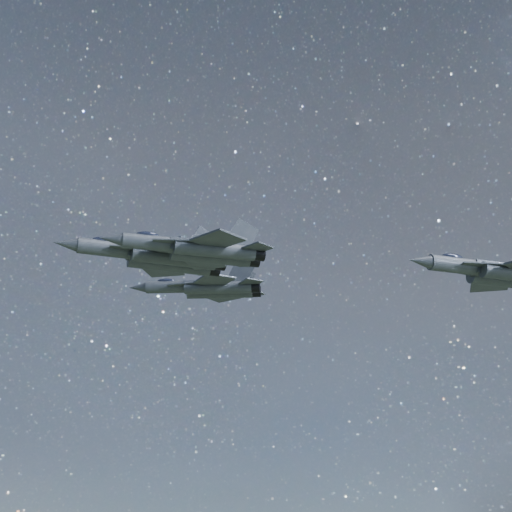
{
  "coord_description": "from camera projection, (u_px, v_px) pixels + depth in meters",
  "views": [
    {
      "loc": [
        -4.82,
        -71.92,
        134.05
      ],
      "look_at": [
        -0.28,
        -2.79,
        159.11
      ],
      "focal_mm": 50.0,
      "sensor_mm": 36.0,
      "label": 1
    }
  ],
  "objects": [
    {
      "name": "jet_slot",
      "position": [
        500.0,
        273.0,
        70.81
      ],
      "size": [
        17.92,
        12.17,
        4.5
      ],
      "rotation": [
        0.0,
        0.0,
        0.26
      ],
      "color": "#333940"
    },
    {
      "name": "jet_left",
      "position": [
        208.0,
        288.0,
        89.72
      ],
      "size": [
        17.61,
        12.29,
        4.43
      ],
      "rotation": [
        0.0,
        0.0,
        -0.13
      ],
      "color": "#333940"
    },
    {
      "name": "jet_right",
      "position": [
        200.0,
        249.0,
        64.43
      ],
      "size": [
        15.59,
        10.7,
        3.91
      ],
      "rotation": [
        0.0,
        0.0,
        0.21
      ],
      "color": "#333940"
    },
    {
      "name": "jet_lead",
      "position": [
        158.0,
        257.0,
        68.72
      ],
      "size": [
        17.17,
        11.6,
        4.32
      ],
      "rotation": [
        0.0,
        0.0,
        0.28
      ],
      "color": "#333940"
    }
  ]
}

